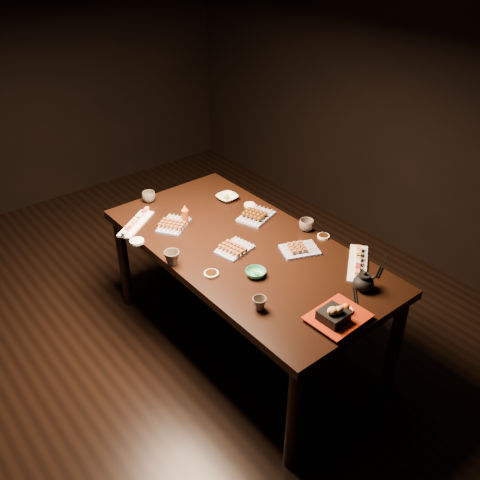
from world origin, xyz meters
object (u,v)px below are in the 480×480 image
(edamame_bowl_cream, at_px, (227,198))
(teacup_far_right, at_px, (149,197))
(condiment_bottle, at_px, (185,215))
(teacup_mid_right, at_px, (306,225))
(teacup_near_left, at_px, (259,304))
(dining_table, at_px, (245,297))
(sushi_platter_near, at_px, (358,261))
(yakitori_plate_center, at_px, (235,247))
(edamame_bowl_green, at_px, (256,273))
(teacup_far_left, at_px, (172,258))
(yakitori_plate_left, at_px, (174,223))
(tempura_tray, at_px, (339,311))
(teapot, at_px, (364,281))
(yakitori_plate_right, at_px, (300,247))
(sushi_platter_far, at_px, (136,222))

(edamame_bowl_cream, xyz_separation_m, teacup_far_right, (-0.42, 0.31, 0.02))
(condiment_bottle, bearing_deg, teacup_mid_right, -44.84)
(edamame_bowl_cream, xyz_separation_m, teacup_near_left, (-0.57, -0.99, 0.02))
(dining_table, relative_size, sushi_platter_near, 5.00)
(sushi_platter_near, relative_size, teacup_far_right, 4.04)
(yakitori_plate_center, relative_size, teacup_far_right, 2.26)
(edamame_bowl_green, bearing_deg, teacup_near_left, -126.52)
(teacup_near_left, height_order, teacup_far_left, teacup_far_left)
(dining_table, bearing_deg, teacup_mid_right, -24.84)
(yakitori_plate_left, relative_size, condiment_bottle, 1.60)
(tempura_tray, bearing_deg, yakitori_plate_left, 94.11)
(teacup_mid_right, height_order, teacup_far_right, same)
(yakitori_plate_center, distance_m, teapot, 0.76)
(edamame_bowl_green, relative_size, teacup_near_left, 1.55)
(teacup_far_right, bearing_deg, dining_table, -79.51)
(edamame_bowl_green, relative_size, teapot, 0.87)
(yakitori_plate_left, relative_size, edamame_bowl_cream, 1.55)
(edamame_bowl_cream, distance_m, teacup_far_left, 0.80)
(teacup_far_right, bearing_deg, yakitori_plate_center, -84.52)
(edamame_bowl_cream, distance_m, condiment_bottle, 0.41)
(dining_table, distance_m, yakitori_plate_center, 0.41)
(dining_table, height_order, teacup_far_right, teacup_far_right)
(edamame_bowl_green, distance_m, condiment_bottle, 0.69)
(yakitori_plate_right, relative_size, edamame_bowl_green, 1.90)
(yakitori_plate_right, bearing_deg, teacup_mid_right, 59.12)
(teacup_mid_right, distance_m, teacup_far_left, 0.86)
(teacup_far_right, bearing_deg, teacup_mid_right, -58.81)
(teacup_mid_right, bearing_deg, yakitori_plate_left, 137.91)
(dining_table, bearing_deg, condiment_bottle, 94.40)
(dining_table, xyz_separation_m, teacup_mid_right, (0.40, -0.09, 0.41))
(teacup_far_left, distance_m, condiment_bottle, 0.43)
(teacup_mid_right, bearing_deg, teapot, -107.20)
(teacup_far_right, bearing_deg, yakitori_plate_right, -70.87)
(dining_table, xyz_separation_m, sushi_platter_far, (-0.37, 0.62, 0.40))
(teacup_far_right, bearing_deg, teapot, -76.24)
(yakitori_plate_right, relative_size, tempura_tray, 0.75)
(dining_table, relative_size, yakitori_plate_center, 8.92)
(teacup_mid_right, xyz_separation_m, condiment_bottle, (-0.53, 0.53, 0.03))
(teacup_near_left, bearing_deg, yakitori_plate_center, 64.74)
(teapot, bearing_deg, condiment_bottle, 119.79)
(teacup_mid_right, distance_m, teacup_far_right, 1.08)
(sushi_platter_near, distance_m, yakitori_plate_center, 0.70)
(edamame_bowl_cream, bearing_deg, yakitori_plate_center, -123.75)
(teacup_far_left, bearing_deg, teapot, -51.56)
(edamame_bowl_green, bearing_deg, tempura_tray, -81.60)
(teapot, bearing_deg, edamame_bowl_cream, 100.46)
(yakitori_plate_left, bearing_deg, condiment_bottle, -47.18)
(edamame_bowl_green, xyz_separation_m, teacup_far_right, (-0.01, 1.08, 0.02))
(sushi_platter_near, height_order, yakitori_plate_center, yakitori_plate_center)
(yakitori_plate_center, distance_m, teacup_near_left, 0.53)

